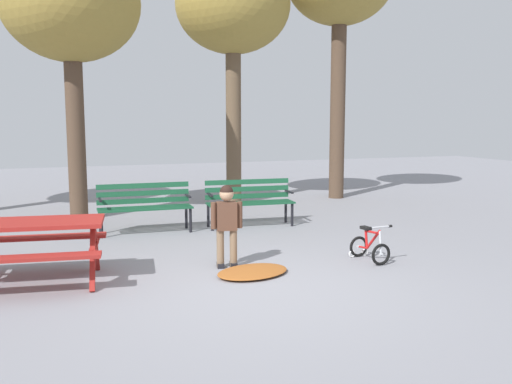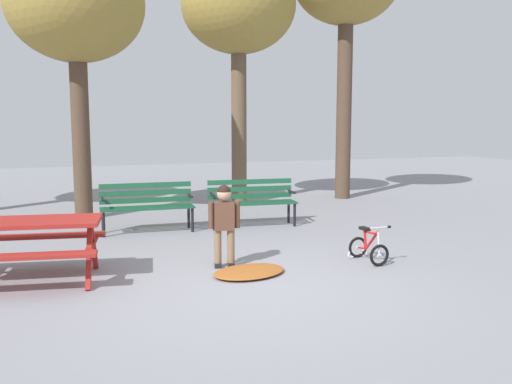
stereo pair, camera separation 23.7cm
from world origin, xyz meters
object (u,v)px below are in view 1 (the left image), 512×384
picnic_table (25,236)px  kids_bicycle (369,247)px  park_bench_far_left (145,203)px  child_standing (227,219)px  park_bench_left (249,199)px

picnic_table → kids_bicycle: 4.48m
park_bench_far_left → kids_bicycle: bearing=-49.7°
park_bench_far_left → kids_bicycle: size_ratio=2.78×
picnic_table → kids_bicycle: bearing=-6.2°
child_standing → picnic_table: bearing=177.6°
park_bench_far_left → kids_bicycle: 4.04m
park_bench_far_left → child_standing: 2.78m
park_bench_left → kids_bicycle: (0.70, -3.00, -0.31)m
park_bench_far_left → child_standing: (0.65, -2.70, 0.14)m
park_bench_left → child_standing: size_ratio=1.47×
picnic_table → child_standing: (2.48, -0.10, 0.06)m
picnic_table → park_bench_far_left: park_bench_far_left is taller
park_bench_far_left → child_standing: bearing=-76.5°
kids_bicycle → park_bench_far_left: bearing=130.3°
picnic_table → kids_bicycle: (4.44, -0.48, -0.39)m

